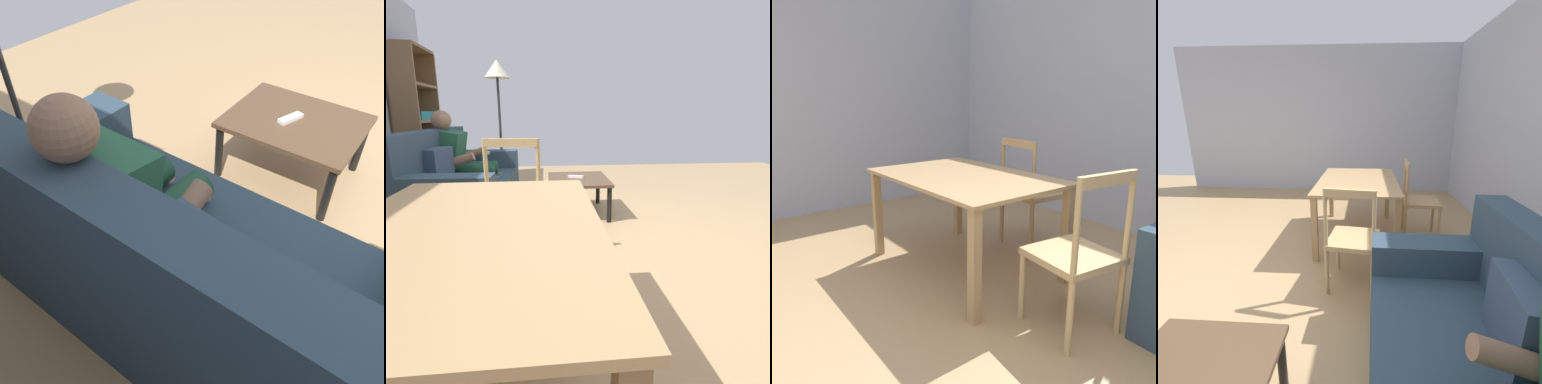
{
  "view_description": "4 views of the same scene",
  "coord_description": "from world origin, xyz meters",
  "views": [
    {
      "loc": [
        0.39,
        2.31,
        1.68
      ],
      "look_at": [
        1.01,
        1.44,
        0.72
      ],
      "focal_mm": 37.18,
      "sensor_mm": 36.0,
      "label": 1
    },
    {
      "loc": [
        -2.32,
        0.59,
        1.1
      ],
      "look_at": [
        1.09,
        0.24,
        0.24
      ],
      "focal_mm": 29.2,
      "sensor_mm": 36.0,
      "label": 2
    },
    {
      "loc": [
        0.91,
        -0.79,
        1.29
      ],
      "look_at": [
        -1.23,
        0.86,
        0.6
      ],
      "focal_mm": 35.18,
      "sensor_mm": 36.0,
      "label": 3
    },
    {
      "loc": [
        1.77,
        0.96,
        1.45
      ],
      "look_at": [
        -0.11,
        0.84,
        0.9
      ],
      "focal_mm": 24.17,
      "sensor_mm": 36.0,
      "label": 4
    }
  ],
  "objects": [
    {
      "name": "dining_chair_facing_couch",
      "position": [
        -0.22,
        0.86,
        0.45
      ],
      "size": [
        0.47,
        0.47,
        0.93
      ],
      "color": "tan",
      "rests_on": "ground_plane"
    },
    {
      "name": "dining_chair_near_wall",
      "position": [
        -1.23,
        1.59,
        0.47
      ],
      "size": [
        0.45,
        0.45,
        0.95
      ],
      "color": "tan",
      "rests_on": "ground_plane"
    },
    {
      "name": "dining_table",
      "position": [
        -1.23,
        0.86,
        0.63
      ],
      "size": [
        1.36,
        0.92,
        0.73
      ],
      "color": "tan",
      "rests_on": "ground_plane"
    }
  ]
}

